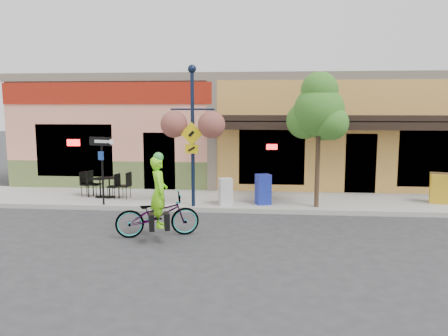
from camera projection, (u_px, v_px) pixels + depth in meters
The scene contains 14 objects.
ground at pixel (232, 217), 12.93m from camera, with size 90.00×90.00×0.00m, color #2D2D30.
sidewalk at pixel (236, 200), 14.90m from camera, with size 24.00×3.00×0.15m, color #9E9B93.
curb at pixel (234, 210), 13.46m from camera, with size 24.00×0.12×0.15m, color #A8A59E.
building at pixel (244, 129), 20.02m from camera, with size 18.20×8.20×4.50m, color #F39678, non-canonical shape.
bicycle at pixel (157, 215), 10.96m from camera, with size 0.73×2.09×1.10m, color maroon.
cyclist_rider at pixel (159, 202), 10.91m from camera, with size 0.65×0.42×1.77m, color #87FF1A.
lamp_post at pixel (193, 137), 13.44m from camera, with size 1.39×0.56×4.37m, color #101A33, non-canonical shape.
one_way_sign at pixel (103, 171), 13.78m from camera, with size 0.83×0.18×2.16m, color black, non-canonical shape.
cafe_set_left at pixel (109, 184), 14.96m from camera, with size 1.53×0.76×0.92m, color black, non-canonical shape.
cafe_set_right at pixel (100, 185), 15.00m from camera, with size 1.45×0.73×0.87m, color black, non-canonical shape.
newspaper_box_blue at pixel (263, 189), 13.93m from camera, with size 0.43×0.39×0.97m, color #1B2AA3, non-canonical shape.
newspaper_box_grey at pixel (226, 192), 13.86m from camera, with size 0.40×0.36×0.85m, color silver, non-canonical shape.
street_tree at pixel (318, 140), 13.35m from camera, with size 1.64×1.64×4.20m, color #3D7A26, non-canonical shape.
sandwich_board at pixel (441, 189), 13.83m from camera, with size 0.60×0.44×1.00m, color gold, non-canonical shape.
Camera 1 is at (0.89, -12.58, 3.22)m, focal length 35.00 mm.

